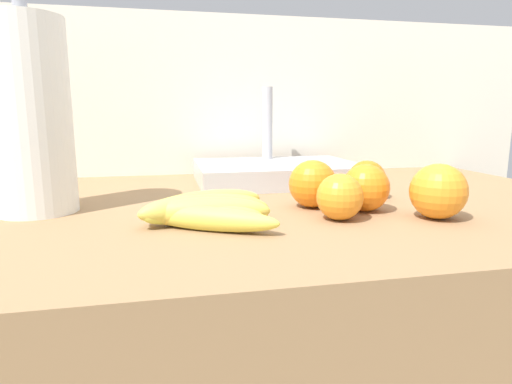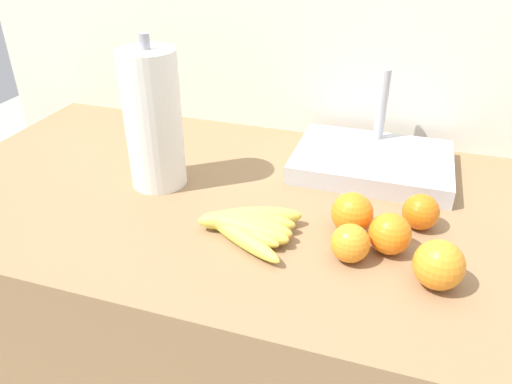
# 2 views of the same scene
# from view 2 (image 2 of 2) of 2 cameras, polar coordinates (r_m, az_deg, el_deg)

# --- Properties ---
(counter) EXTENTS (1.47, 0.73, 0.92)m
(counter) POSITION_cam_2_polar(r_m,az_deg,el_deg) (1.31, 1.05, -18.24)
(counter) COLOR olive
(counter) RESTS_ON ground
(wall_back) EXTENTS (1.87, 0.06, 1.30)m
(wall_back) POSITION_cam_2_polar(r_m,az_deg,el_deg) (1.48, 5.60, -2.17)
(wall_back) COLOR silver
(wall_back) RESTS_ON ground
(banana_bunch) EXTENTS (0.20, 0.18, 0.04)m
(banana_bunch) POSITION_cam_2_polar(r_m,az_deg,el_deg) (0.90, -1.31, -3.85)
(banana_bunch) COLOR #E4D24C
(banana_bunch) RESTS_ON counter
(orange_far_right) EXTENTS (0.07, 0.07, 0.07)m
(orange_far_right) POSITION_cam_2_polar(r_m,az_deg,el_deg) (0.88, 15.27, -4.69)
(orange_far_right) COLOR orange
(orange_far_right) RESTS_ON counter
(orange_back_right) EXTENTS (0.08, 0.08, 0.08)m
(orange_back_right) POSITION_cam_2_polar(r_m,az_deg,el_deg) (0.92, 11.09, -2.42)
(orange_back_right) COLOR orange
(orange_back_right) RESTS_ON counter
(orange_back_left) EXTENTS (0.07, 0.07, 0.07)m
(orange_back_left) POSITION_cam_2_polar(r_m,az_deg,el_deg) (0.96, 18.56, -2.19)
(orange_back_left) COLOR orange
(orange_back_left) RESTS_ON counter
(orange_center) EXTENTS (0.07, 0.07, 0.07)m
(orange_center) POSITION_cam_2_polar(r_m,az_deg,el_deg) (0.85, 10.87, -5.85)
(orange_center) COLOR orange
(orange_center) RESTS_ON counter
(orange_right) EXTENTS (0.08, 0.08, 0.08)m
(orange_right) POSITION_cam_2_polar(r_m,az_deg,el_deg) (0.83, 20.43, -7.92)
(orange_right) COLOR orange
(orange_right) RESTS_ON counter
(paper_towel_roll) EXTENTS (0.12, 0.12, 0.32)m
(paper_towel_roll) POSITION_cam_2_polar(r_m,az_deg,el_deg) (1.04, -11.81, 8.16)
(paper_towel_roll) COLOR white
(paper_towel_roll) RESTS_ON counter
(sink_basin) EXTENTS (0.35, 0.26, 0.21)m
(sink_basin) POSITION_cam_2_polar(r_m,az_deg,el_deg) (1.15, 13.35, 3.60)
(sink_basin) COLOR #B7BABF
(sink_basin) RESTS_ON counter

